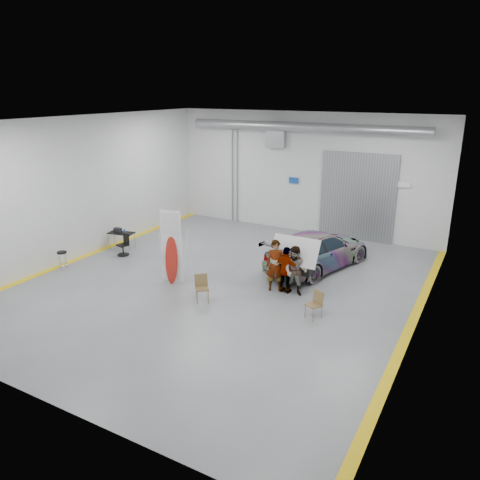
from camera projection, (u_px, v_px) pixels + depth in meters
The scene contains 13 objects.
ground at pixel (222, 284), 17.68m from camera, with size 16.00×16.00×0.00m, color slate.
room_shell at pixel (255, 169), 18.15m from camera, with size 14.02×16.18×6.01m.
sedan_car at pixel (318, 250), 19.10m from camera, with size 2.14×5.26×1.52m, color silver.
person_a at pixel (276, 266), 16.85m from camera, with size 0.70×0.46×1.92m, color #956751.
person_b at pixel (296, 271), 16.51m from camera, with size 0.88×0.68×1.80m, color slate.
person_c at pixel (286, 270), 16.69m from camera, with size 1.00×0.41×1.73m, color olive.
surfboard_display at pixel (170, 253), 17.41m from camera, with size 0.84×0.35×3.00m.
folding_chair_near at pixel (202, 293), 16.15m from camera, with size 0.62×0.69×0.94m.
folding_chair_far at pixel (314, 310), 14.98m from camera, with size 0.56×0.60×0.90m.
shop_stool at pixel (63, 261), 18.92m from camera, with size 0.40×0.40×0.79m.
work_table at pixel (120, 232), 21.48m from camera, with size 1.27×0.81×0.96m.
office_chair at pixel (124, 246), 20.62m from camera, with size 0.52×0.54×0.97m.
trunk_lid at pixel (296, 248), 16.88m from camera, with size 1.78×1.08×0.04m, color silver.
Camera 1 is at (8.53, -13.90, 7.05)m, focal length 35.00 mm.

